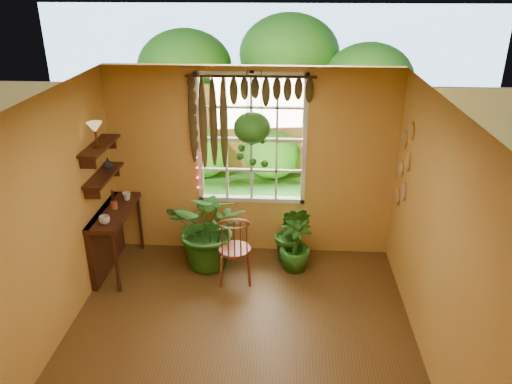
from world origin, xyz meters
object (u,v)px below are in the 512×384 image
at_px(hanging_basket, 252,130).
at_px(potted_plant_left, 210,227).
at_px(potted_plant_mid, 292,234).
at_px(windsor_chair, 235,258).
at_px(counter_ledge, 109,233).

bearing_deg(hanging_basket, potted_plant_left, -159.28).
distance_m(potted_plant_left, potted_plant_mid, 1.15).
relative_size(windsor_chair, potted_plant_left, 0.96).
bearing_deg(hanging_basket, windsor_chair, -109.07).
relative_size(counter_ledge, potted_plant_left, 1.00).
distance_m(windsor_chair, potted_plant_mid, 0.92).
distance_m(counter_ledge, windsor_chair, 1.77).
distance_m(windsor_chair, hanging_basket, 1.70).
relative_size(counter_ledge, potted_plant_mid, 1.33).
distance_m(windsor_chair, potted_plant_left, 0.58).
relative_size(potted_plant_mid, hanging_basket, 0.71).
bearing_deg(potted_plant_mid, potted_plant_left, -171.68).
bearing_deg(windsor_chair, potted_plant_left, 130.12).
distance_m(counter_ledge, potted_plant_left, 1.38).
xyz_separation_m(potted_plant_left, hanging_basket, (0.57, 0.21, 1.33)).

